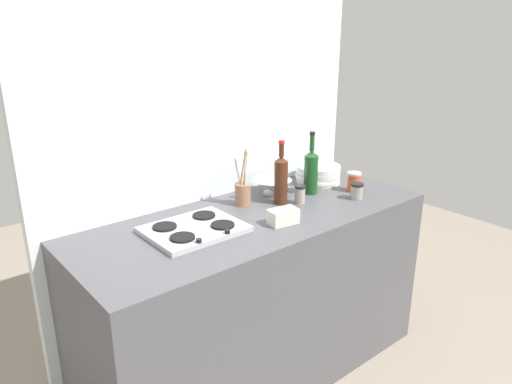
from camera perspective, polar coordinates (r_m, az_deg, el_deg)
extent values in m
plane|color=gray|center=(2.81, 0.00, -20.04)|extent=(6.00, 6.00, 0.00)
cube|color=#4C4C51|center=(2.55, 0.00, -12.18)|extent=(1.80, 0.70, 0.90)
cube|color=silver|center=(2.59, -5.39, 2.82)|extent=(1.90, 0.06, 2.11)
cube|color=#B2B2B7|center=(2.18, -7.30, -4.37)|extent=(0.42, 0.33, 0.02)
cylinder|color=black|center=(2.07, -8.64, -5.29)|extent=(0.11, 0.11, 0.01)
cylinder|color=black|center=(2.17, -3.94, -3.88)|extent=(0.11, 0.11, 0.01)
cylinder|color=black|center=(2.19, -10.68, -4.02)|extent=(0.11, 0.11, 0.01)
cylinder|color=black|center=(2.29, -6.13, -2.75)|extent=(0.11, 0.11, 0.01)
cylinder|color=black|center=(2.02, -6.73, -5.71)|extent=(0.02, 0.02, 0.02)
cylinder|color=black|center=(2.10, -3.38, -4.67)|extent=(0.02, 0.02, 0.02)
cylinder|color=white|center=(2.87, 7.32, 1.32)|extent=(0.26, 0.26, 0.01)
cylinder|color=white|center=(2.86, 7.27, 1.57)|extent=(0.26, 0.26, 0.01)
cylinder|color=white|center=(2.86, 7.20, 1.88)|extent=(0.26, 0.26, 0.01)
cylinder|color=white|center=(2.85, 7.32, 2.15)|extent=(0.26, 0.26, 0.01)
cylinder|color=white|center=(2.85, 7.28, 2.42)|extent=(0.26, 0.26, 0.01)
cylinder|color=white|center=(2.84, 7.35, 2.71)|extent=(0.26, 0.26, 0.01)
cylinder|color=white|center=(2.84, 7.34, 2.99)|extent=(0.26, 0.26, 0.01)
cylinder|color=#19471E|center=(2.64, 6.46, 2.04)|extent=(0.08, 0.08, 0.21)
cone|color=#19471E|center=(2.61, 6.56, 4.51)|extent=(0.08, 0.08, 0.03)
cylinder|color=#19471E|center=(2.60, 6.60, 5.74)|extent=(0.03, 0.03, 0.09)
cylinder|color=black|center=(2.59, 6.65, 6.87)|extent=(0.03, 0.03, 0.02)
cylinder|color=#472314|center=(2.47, 2.94, 1.11)|extent=(0.07, 0.07, 0.22)
cone|color=#472314|center=(2.44, 2.99, 3.89)|extent=(0.07, 0.07, 0.02)
cylinder|color=#472314|center=(2.43, 3.01, 4.92)|extent=(0.03, 0.03, 0.07)
cylinder|color=#B21E1E|center=(2.42, 3.03, 5.87)|extent=(0.03, 0.03, 0.02)
cylinder|color=white|center=(2.65, 1.90, -0.06)|extent=(0.10, 0.10, 0.01)
cone|color=white|center=(2.64, 1.91, 0.75)|extent=(0.21, 0.21, 0.07)
cube|color=silver|center=(2.25, 3.21, -2.88)|extent=(0.15, 0.10, 0.07)
cylinder|color=#996B4C|center=(2.47, -1.57, -0.27)|extent=(0.08, 0.08, 0.11)
cylinder|color=#B7B7B2|center=(2.43, -1.24, 1.99)|extent=(0.03, 0.04, 0.23)
cylinder|color=#997247|center=(2.45, -1.31, 2.06)|extent=(0.05, 0.03, 0.23)
cylinder|color=#B7B7B2|center=(2.44, -1.99, 1.75)|extent=(0.05, 0.03, 0.20)
cylinder|color=#997247|center=(2.41, -1.65, 2.12)|extent=(0.03, 0.04, 0.25)
cylinder|color=#9E998C|center=(2.51, 5.19, -0.42)|extent=(0.05, 0.05, 0.08)
cylinder|color=black|center=(2.49, 5.22, 0.61)|extent=(0.05, 0.05, 0.01)
cylinder|color=#C64C2D|center=(2.73, 11.43, 1.07)|extent=(0.07, 0.07, 0.09)
cylinder|color=beige|center=(2.72, 11.50, 2.14)|extent=(0.08, 0.08, 0.01)
cylinder|color=#9E998C|center=(2.61, 11.75, -0.03)|extent=(0.06, 0.06, 0.07)
cylinder|color=black|center=(2.60, 11.81, 0.86)|extent=(0.07, 0.07, 0.01)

